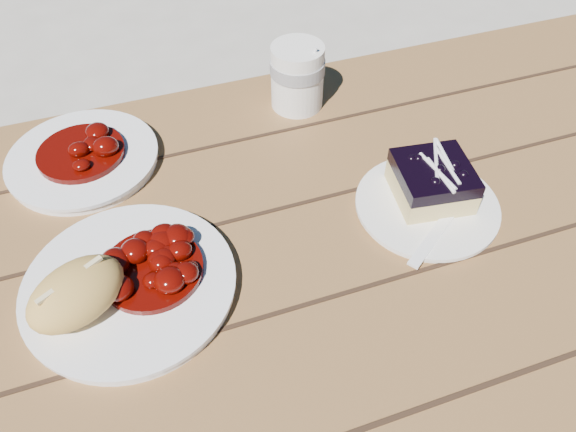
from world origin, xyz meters
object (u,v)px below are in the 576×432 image
object	(u,v)px
bread_roll	(76,293)
dessert_plate	(427,206)
picnic_table	(130,369)
second_plate	(83,160)
blueberry_cake	(432,181)
main_plate	(130,286)
coffee_cup	(297,77)

from	to	relation	value
bread_roll	dessert_plate	bearing A→B (deg)	2.83
picnic_table	second_plate	world-z (taller)	second_plate
second_plate	picnic_table	bearing A→B (deg)	-91.08
dessert_plate	picnic_table	bearing A→B (deg)	-178.25
picnic_table	blueberry_cake	xyz separation A→B (m)	(0.46, 0.03, 0.20)
main_plate	blueberry_cake	xyz separation A→B (m)	(0.42, 0.02, 0.03)
bread_roll	second_plate	bearing A→B (deg)	85.20
second_plate	dessert_plate	bearing A→B (deg)	-29.73
bread_roll	main_plate	bearing A→B (deg)	19.98
dessert_plate	second_plate	xyz separation A→B (m)	(-0.44, 0.25, 0.00)
picnic_table	main_plate	bearing A→B (deg)	16.16
coffee_cup	bread_roll	bearing A→B (deg)	-140.42
dessert_plate	main_plate	bearing A→B (deg)	-179.60
main_plate	bread_roll	world-z (taller)	bread_roll
coffee_cup	main_plate	bearing A→B (deg)	-137.82
coffee_cup	blueberry_cake	bearing A→B (deg)	-70.19
blueberry_cake	bread_roll	bearing A→B (deg)	-167.62
second_plate	bread_roll	bearing A→B (deg)	-94.80
coffee_cup	second_plate	distance (m)	0.36
picnic_table	second_plate	size ratio (longest dim) A/B	9.24
main_plate	dessert_plate	bearing A→B (deg)	0.40
picnic_table	bread_roll	world-z (taller)	bread_roll
dessert_plate	blueberry_cake	bearing A→B (deg)	56.31
picnic_table	second_plate	bearing A→B (deg)	88.92
picnic_table	bread_roll	distance (m)	0.21
blueberry_cake	second_plate	size ratio (longest dim) A/B	0.51
main_plate	bread_roll	distance (m)	0.07
main_plate	bread_roll	size ratio (longest dim) A/B	2.15
bread_roll	coffee_cup	distance (m)	0.49
bread_roll	dessert_plate	size ratio (longest dim) A/B	0.61
dessert_plate	second_plate	world-z (taller)	second_plate
dessert_plate	second_plate	distance (m)	0.51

